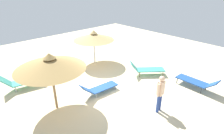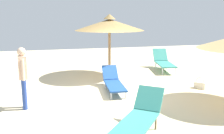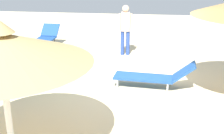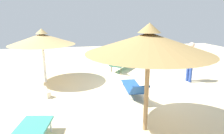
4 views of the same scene
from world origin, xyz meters
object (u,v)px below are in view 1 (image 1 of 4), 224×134
Objects in this scene: parasol_umbrella_back at (94,37)px; lounge_chair_far_right at (22,81)px; parasol_umbrella_center at (50,63)px; handbag at (75,69)px; lounge_chair_near_left at (99,88)px; person_standing_edge at (160,92)px; lounge_chair_near_right at (146,69)px; lounge_chair_front at (197,82)px.

parasol_umbrella_back is 1.22× the size of lounge_chair_far_right.
parasol_umbrella_center is 6.94× the size of handbag.
parasol_umbrella_back reaches higher than lounge_chair_far_right.
lounge_chair_far_right is at bearing 40.11° from lounge_chair_near_left.
person_standing_edge is (-6.05, -3.74, 0.57)m from lounge_chair_far_right.
parasol_umbrella_center is at bearing 135.18° from handbag.
parasol_umbrella_center is at bearing 123.30° from parasol_umbrella_back.
lounge_chair_near_left reaches higher than handbag.
parasol_umbrella_back is at bearing 17.32° from lounge_chair_near_right.
handbag is (6.20, 3.60, -0.28)m from lounge_chair_front.
person_standing_edge is at bearing 137.05° from lounge_chair_near_right.
parasol_umbrella_center is 4.71m from person_standing_edge.
lounge_chair_near_right reaches higher than handbag.
lounge_chair_front is at bearing -119.27° from parasol_umbrella_center.
parasol_umbrella_center is 3.35m from lounge_chair_far_right.
handbag is at bearing 5.02° from person_standing_edge.
lounge_chair_near_left is 4.95× the size of handbag.
lounge_chair_far_right is 1.07× the size of lounge_chair_near_left.
handbag is at bearing -91.88° from lounge_chair_far_right.
lounge_chair_near_right is at bearing -139.82° from handbag.
parasol_umbrella_center is at bearing 60.73° from lounge_chair_front.
parasol_umbrella_center reaches higher than lounge_chair_near_right.
parasol_umbrella_center is 1.31× the size of lounge_chair_far_right.
parasol_umbrella_back is 1.34× the size of lounge_chair_near_right.
person_standing_edge is at bearing -174.98° from handbag.
lounge_chair_front reaches higher than handbag.
lounge_chair_near_right is 0.98× the size of lounge_chair_near_left.
person_standing_edge is at bearing -159.85° from lounge_chair_near_left.
person_standing_edge is (-2.86, -1.05, 0.67)m from lounge_chair_near_left.
lounge_chair_front is (-3.12, -4.13, 0.09)m from lounge_chair_near_left.
parasol_umbrella_back reaches higher than person_standing_edge.
parasol_umbrella_center is 4.31m from handbag.
lounge_chair_far_right is at bearing 31.70° from person_standing_edge.
person_standing_edge is (-2.53, 2.36, 0.59)m from lounge_chair_near_right.
lounge_chair_near_right is at bearing -119.98° from lounge_chair_far_right.
person_standing_edge is at bearing 168.73° from parasol_umbrella_back.
lounge_chair_front is 5.04× the size of handbag.
person_standing_edge reaches higher than lounge_chair_far_right.
lounge_chair_near_left is at bearing 84.51° from lounge_chair_near_right.
parasol_umbrella_back is 4.07m from lounge_chair_near_right.
handbag is at bearing 40.18° from lounge_chair_near_right.
lounge_chair_far_right reaches higher than lounge_chair_near_right.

